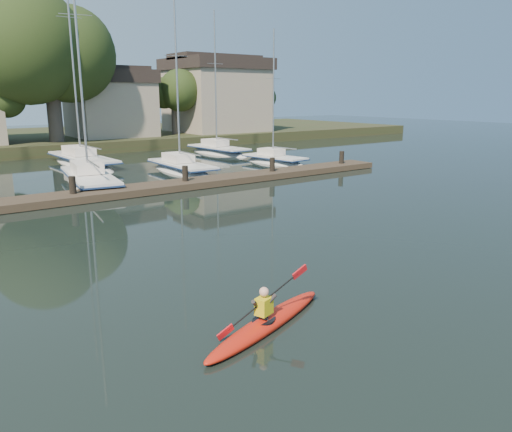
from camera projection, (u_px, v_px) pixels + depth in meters
ground at (326, 269)px, 14.49m from camera, size 160.00×160.00×0.00m
kayak at (267, 320)px, 10.84m from camera, size 4.21×1.91×1.36m
dock at (133, 190)px, 25.40m from camera, size 34.00×2.00×1.80m
sailboat_2 at (90, 188)px, 28.00m from camera, size 3.58×9.59×15.50m
sailboat_3 at (182, 175)px, 32.77m from camera, size 2.29×7.93×12.69m
sailboat_4 at (275, 166)px, 36.88m from camera, size 2.65×6.41×10.58m
sailboat_6 at (83, 168)px, 35.96m from camera, size 2.62×10.89×17.20m
sailboat_7 at (218, 156)px, 42.85m from camera, size 2.63×8.13×12.91m
shore at (35, 113)px, 46.18m from camera, size 90.00×25.25×12.75m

